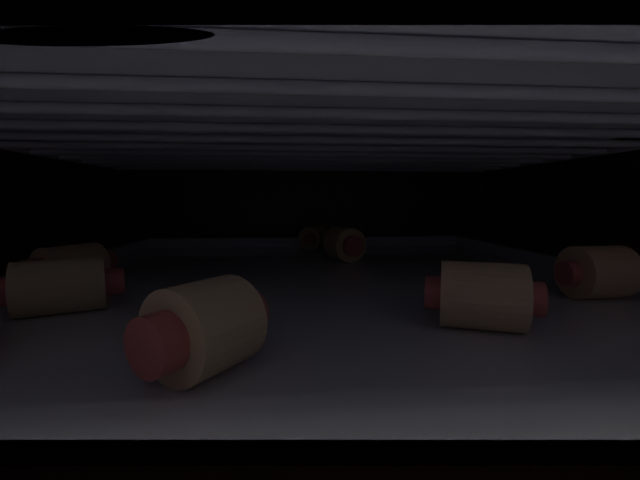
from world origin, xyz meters
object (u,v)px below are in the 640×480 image
Objects in this scene: oven_rack_lower at (323,292)px; pig_in_blanket_upper_2 at (223,116)px; oven_rack_upper at (323,144)px; baking_tray_upper at (323,133)px; pig_in_blanket_lower_5 at (482,296)px; pig_in_blanket_lower_7 at (344,244)px; pig_in_blanket_upper_9 at (103,105)px; pig_in_blanket_upper_5 at (293,128)px; pig_in_blanket_upper_7 at (426,118)px; pig_in_blanket_upper_10 at (189,135)px; pig_in_blanket_lower_3 at (71,266)px; pig_in_blanket_upper_0 at (380,98)px; pig_in_blanket_lower_6 at (314,238)px; pig_in_blanket_lower_0 at (204,327)px; pig_in_blanket_upper_1 at (402,140)px; pig_in_blanket_upper_3 at (311,142)px; pig_in_blanket_lower_1 at (60,286)px; pig_in_blanket_lower_4 at (597,272)px; pig_in_blanket_upper_6 at (184,84)px; baking_tray_lower at (323,282)px; pig_in_blanket_upper_11 at (153,139)px.

oven_rack_lower is 16.46cm from pig_in_blanket_upper_2.
baking_tray_upper is at bearing -90.00° from oven_rack_upper.
pig_in_blanket_lower_5 is 1.12× the size of pig_in_blanket_lower_7.
pig_in_blanket_upper_5 is at bearing 31.73° from pig_in_blanket_upper_9.
pig_in_blanket_upper_7 reaches higher than pig_in_blanket_upper_10.
pig_in_blanket_upper_2 is (9.87, 5.09, 11.47)cm from pig_in_blanket_lower_3.
pig_in_blanket_upper_10 is at bearing 133.98° from pig_in_blanket_upper_0.
pig_in_blanket_lower_6 is 1.16× the size of pig_in_blanket_upper_10.
pig_in_blanket_lower_0 is 35.75cm from pig_in_blanket_lower_6.
pig_in_blanket_lower_6 is 15.59cm from pig_in_blanket_upper_1.
pig_in_blanket_lower_6 is 11.58cm from pig_in_blanket_upper_3.
pig_in_blanket_upper_9 is at bearing -174.95° from pig_in_blanket_upper_7.
pig_in_blanket_lower_6 is 27.28cm from pig_in_blanket_upper_9.
oven_rack_upper is at bearing 117.42° from pig_in_blanket_lower_5.
pig_in_blanket_upper_10 is (-12.69, 12.46, 1.68)cm from baking_tray_upper.
pig_in_blanket_lower_0 is 0.90× the size of pig_in_blanket_upper_5.
pig_in_blanket_upper_3 is (15.08, 24.60, 11.29)cm from pig_in_blanket_lower_1.
pig_in_blanket_lower_4 is 27.84cm from pig_in_blanket_upper_6.
pig_in_blanket_upper_7 reaches higher than baking_tray_lower.
pig_in_blanket_lower_4 is at bearing -34.11° from pig_in_blanket_upper_10.
pig_in_blanket_lower_0 is 0.10× the size of oven_rack_upper.
pig_in_blanket_lower_4 reaches higher than pig_in_blanket_lower_3.
pig_in_blanket_lower_7 is at bearing 71.75° from baking_tray_lower.
pig_in_blanket_upper_11 is (-15.60, 7.56, -0.05)cm from pig_in_blanket_upper_5.
pig_in_blanket_lower_1 is at bearing -126.90° from pig_in_blanket_upper_5.
pig_in_blanket_upper_9 is (-26.42, -14.63, -0.03)cm from pig_in_blanket_upper_1.
oven_rack_upper is (-0.70, -19.04, 8.79)cm from pig_in_blanket_lower_6.
pig_in_blanket_upper_0 is at bearing -46.02° from pig_in_blanket_upper_10.
baking_tray_lower is 8.33× the size of pig_in_blanket_upper_2.
pig_in_blanket_upper_6 is (-8.84, -4.71, 2.81)cm from oven_rack_upper.
pig_in_blanket_upper_1 is at bearing 55.32° from baking_tray_upper.
pig_in_blanket_lower_1 is 1.12× the size of pig_in_blanket_upper_5.
pig_in_blanket_upper_1 is (16.19, 31.39, 11.25)cm from pig_in_blanket_lower_0.
oven_rack_lower is 16.65cm from pig_in_blanket_upper_7.
oven_rack_lower is 14.61cm from pig_in_blanket_upper_0.
pig_in_blanket_lower_3 is at bearing -134.91° from pig_in_blanket_upper_3.
pig_in_blanket_lower_0 is 26.70cm from pig_in_blanket_lower_7.
pig_in_blanket_lower_4 is 29.01cm from pig_in_blanket_upper_2.
pig_in_blanket_upper_1 is (-5.88, 22.52, 11.26)cm from pig_in_blanket_lower_4.
oven_rack_lower is 9.07× the size of pig_in_blanket_upper_5.
pig_in_blanket_upper_1 is at bearing 39.08° from pig_in_blanket_lower_7.
pig_in_blanket_upper_1 is (7.55, 6.13, 11.21)cm from pig_in_blanket_lower_7.
pig_in_blanket_lower_6 is at bearing 59.96° from pig_in_blanket_lower_1.
pig_in_blanket_lower_4 is 36.88cm from pig_in_blanket_upper_10.
baking_tray_upper is 10.21cm from pig_in_blanket_upper_6.
pig_in_blanket_upper_3 is at bearing 89.34° from baking_tray_lower.
pig_in_blanket_upper_1 reaches higher than pig_in_blanket_lower_4.
pig_in_blanket_upper_5 is 12.63cm from pig_in_blanket_upper_7.
oven_rack_lower is 1.12× the size of baking_tray_lower.
oven_rack_upper is 8.79× the size of pig_in_blanket_upper_6.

